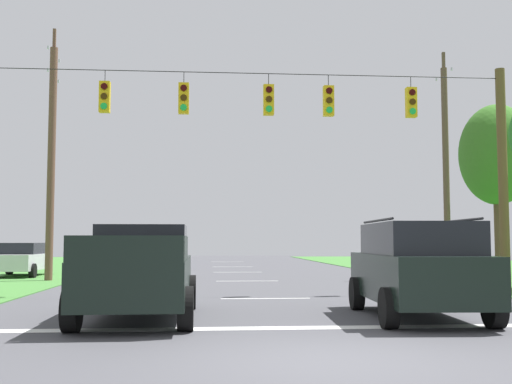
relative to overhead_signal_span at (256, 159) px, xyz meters
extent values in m
plane|color=#47474C|center=(0.15, -10.61, -4.13)|extent=(120.00, 120.00, 0.00)
cube|color=white|center=(0.15, -7.46, -4.13)|extent=(13.09, 0.45, 0.01)
cube|color=white|center=(0.15, -1.46, -4.13)|extent=(2.50, 0.15, 0.01)
cube|color=white|center=(0.15, 6.28, -4.13)|extent=(2.50, 0.15, 0.01)
cube|color=white|center=(0.15, 13.48, -4.13)|extent=(2.50, 0.15, 0.01)
cube|color=white|center=(0.15, 20.33, -4.13)|extent=(2.50, 0.15, 0.01)
cube|color=white|center=(0.15, 29.52, -4.13)|extent=(2.50, 0.15, 0.01)
cylinder|color=brown|center=(7.84, 0.00, -0.58)|extent=(0.30, 0.30, 7.11)
cylinder|color=black|center=(-0.04, 0.00, 2.66)|extent=(15.77, 0.02, 0.02)
cylinder|color=black|center=(-4.62, 0.00, 2.49)|extent=(0.02, 0.02, 0.36)
cube|color=yellow|center=(-4.62, 0.00, 1.83)|extent=(0.32, 0.24, 0.95)
cylinder|color=#310503|center=(-4.62, -0.14, 2.13)|extent=(0.20, 0.04, 0.20)
cylinder|color=#352203|center=(-4.62, -0.14, 1.83)|extent=(0.20, 0.04, 0.20)
cylinder|color=green|center=(-4.62, -0.14, 1.53)|extent=(0.20, 0.04, 0.20)
cylinder|color=black|center=(-2.23, 0.00, 2.49)|extent=(0.02, 0.02, 0.36)
cube|color=yellow|center=(-2.23, 0.00, 1.83)|extent=(0.32, 0.24, 0.95)
cylinder|color=#310503|center=(-2.23, -0.14, 2.13)|extent=(0.20, 0.04, 0.20)
cylinder|color=#352203|center=(-2.23, -0.14, 1.83)|extent=(0.20, 0.04, 0.20)
cylinder|color=green|center=(-2.23, -0.14, 1.53)|extent=(0.20, 0.04, 0.20)
cylinder|color=black|center=(0.39, 0.00, 2.49)|extent=(0.02, 0.02, 0.36)
cube|color=yellow|center=(0.39, 0.00, 1.83)|extent=(0.32, 0.24, 0.95)
cylinder|color=#310503|center=(0.39, -0.14, 2.13)|extent=(0.20, 0.04, 0.20)
cylinder|color=#352203|center=(0.39, -0.14, 1.83)|extent=(0.20, 0.04, 0.20)
cylinder|color=green|center=(0.39, -0.14, 1.53)|extent=(0.20, 0.04, 0.20)
cylinder|color=black|center=(2.27, 0.00, 2.49)|extent=(0.02, 0.02, 0.36)
cube|color=yellow|center=(2.27, 0.00, 1.83)|extent=(0.32, 0.24, 0.95)
cylinder|color=#310503|center=(2.27, -0.14, 2.13)|extent=(0.20, 0.04, 0.20)
cylinder|color=#352203|center=(2.27, -0.14, 1.83)|extent=(0.20, 0.04, 0.20)
cylinder|color=green|center=(2.27, -0.14, 1.53)|extent=(0.20, 0.04, 0.20)
cylinder|color=black|center=(4.91, 0.00, 2.49)|extent=(0.02, 0.02, 0.36)
cube|color=yellow|center=(4.91, 0.00, 1.83)|extent=(0.32, 0.24, 0.95)
cylinder|color=#310503|center=(4.91, -0.14, 2.13)|extent=(0.20, 0.04, 0.20)
cylinder|color=#352203|center=(4.91, -0.14, 1.83)|extent=(0.20, 0.04, 0.20)
cylinder|color=green|center=(4.91, -0.14, 1.53)|extent=(0.20, 0.04, 0.20)
cube|color=black|center=(-2.89, -5.88, -3.31)|extent=(2.02, 5.41, 0.85)
cube|color=black|center=(-2.89, -5.23, -2.53)|extent=(1.86, 1.91, 0.70)
cube|color=black|center=(-3.83, -7.23, -2.66)|extent=(0.11, 2.38, 0.45)
cube|color=black|center=(-1.95, -7.22, -2.66)|extent=(0.11, 2.38, 0.45)
cube|color=black|center=(-2.88, -8.53, -2.66)|extent=(1.96, 0.11, 0.45)
cylinder|color=black|center=(-3.90, -4.04, -3.73)|extent=(0.28, 0.80, 0.80)
cylinder|color=black|center=(-1.90, -4.04, -3.73)|extent=(0.28, 0.80, 0.80)
cylinder|color=black|center=(-3.89, -7.72, -3.73)|extent=(0.28, 0.80, 0.80)
cylinder|color=black|center=(-1.89, -7.71, -3.73)|extent=(0.28, 0.80, 0.80)
cube|color=black|center=(2.89, -6.16, -3.28)|extent=(2.23, 4.91, 0.95)
cube|color=black|center=(2.88, -6.31, -2.48)|extent=(1.98, 3.30, 0.65)
cylinder|color=black|center=(2.03, -6.26, -2.10)|extent=(0.21, 2.72, 0.05)
cylinder|color=black|center=(3.73, -6.36, -2.10)|extent=(0.21, 2.72, 0.05)
cylinder|color=black|center=(2.01, -4.47, -3.75)|extent=(0.30, 0.77, 0.76)
cylinder|color=black|center=(3.96, -4.59, -3.75)|extent=(0.30, 0.77, 0.76)
cylinder|color=black|center=(1.82, -7.73, -3.75)|extent=(0.30, 0.77, 0.76)
cylinder|color=black|center=(3.77, -7.85, -3.75)|extent=(0.30, 0.77, 0.76)
cube|color=silver|center=(-4.80, 13.07, -3.46)|extent=(4.38, 2.01, 0.70)
cube|color=black|center=(-4.80, 13.07, -2.86)|extent=(2.18, 1.72, 0.50)
cylinder|color=black|center=(-3.34, 13.90, -3.81)|extent=(0.65, 0.25, 0.64)
cylinder|color=black|center=(-3.43, 12.10, -3.81)|extent=(0.65, 0.25, 0.64)
cylinder|color=black|center=(-6.17, 14.04, -3.81)|extent=(0.65, 0.25, 0.64)
cylinder|color=black|center=(-6.26, 12.24, -3.81)|extent=(0.65, 0.25, 0.64)
cube|color=silver|center=(-9.83, 10.19, -3.46)|extent=(1.82, 4.31, 0.70)
cube|color=black|center=(-9.83, 10.19, -2.86)|extent=(1.63, 2.11, 0.50)
cylinder|color=black|center=(-8.92, 8.78, -3.81)|extent=(0.22, 0.64, 0.64)
cylinder|color=black|center=(-8.93, 11.61, -3.81)|extent=(0.22, 0.64, 0.64)
cylinder|color=black|center=(-10.73, 11.60, -3.81)|extent=(0.22, 0.64, 0.64)
cylinder|color=brown|center=(8.84, 7.26, 0.45)|extent=(0.27, 0.27, 9.17)
cube|color=brown|center=(8.84, 7.26, 4.64)|extent=(0.12, 0.12, 2.21)
cylinder|color=#B2B7BC|center=(8.84, 8.14, 4.76)|extent=(0.08, 0.08, 0.12)
cylinder|color=#B2B7BC|center=(8.84, 6.37, 4.76)|extent=(0.08, 0.08, 0.12)
cylinder|color=brown|center=(-7.81, 6.91, 0.65)|extent=(0.31, 0.31, 9.56)
cube|color=brown|center=(-7.81, 6.91, 5.03)|extent=(0.12, 0.12, 2.39)
cylinder|color=#B2B7BC|center=(-7.81, 7.87, 5.15)|extent=(0.08, 0.08, 0.12)
cylinder|color=#B2B7BC|center=(-7.81, 5.96, 5.15)|extent=(0.08, 0.08, 0.12)
cube|color=brown|center=(-7.81, 6.91, 4.13)|extent=(0.12, 0.12, 2.24)
cylinder|color=#B2B7BC|center=(-7.81, 7.81, 4.25)|extent=(0.08, 0.08, 0.12)
cylinder|color=#B2B7BC|center=(-7.81, 6.02, 4.25)|extent=(0.08, 0.08, 0.12)
cylinder|color=brown|center=(11.78, 8.62, -1.98)|extent=(0.40, 0.40, 4.30)
ellipsoid|color=#376F22|center=(11.78, 8.62, 1.44)|extent=(3.37, 3.37, 4.63)
camera|label=1|loc=(-1.54, -19.22, -2.52)|focal=44.42mm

